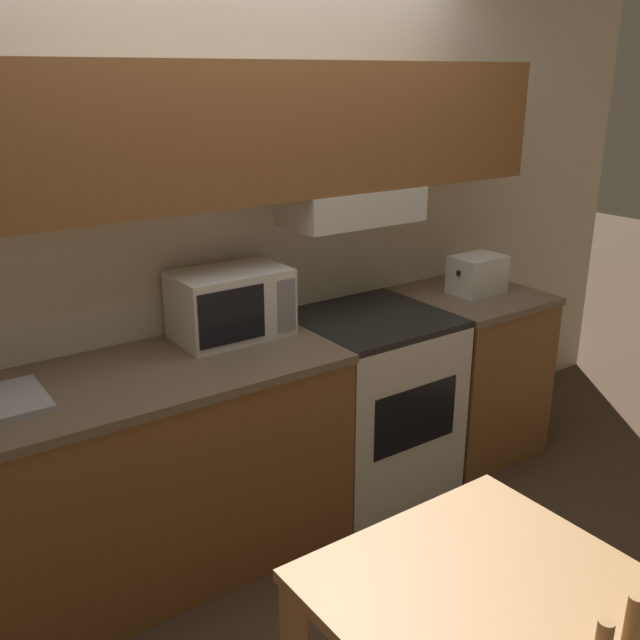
{
  "coord_description": "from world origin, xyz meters",
  "views": [
    {
      "loc": [
        -1.51,
        -2.81,
        1.99
      ],
      "look_at": [
        0.05,
        -0.59,
        1.04
      ],
      "focal_mm": 40.0,
      "sensor_mm": 36.0,
      "label": 1
    }
  ],
  "objects_px": {
    "microwave": "(231,304)",
    "dining_table": "(476,621)",
    "stove_range": "(370,401)",
    "toaster": "(477,274)"
  },
  "relations": [
    {
      "from": "stove_range",
      "to": "toaster",
      "type": "distance_m",
      "value": 0.88
    },
    {
      "from": "toaster",
      "to": "microwave",
      "type": "bearing_deg",
      "value": 173.05
    },
    {
      "from": "toaster",
      "to": "dining_table",
      "type": "xyz_separation_m",
      "value": [
        -1.52,
        -1.45,
        -0.38
      ]
    },
    {
      "from": "stove_range",
      "to": "dining_table",
      "type": "relative_size",
      "value": 1.08
    },
    {
      "from": "microwave",
      "to": "dining_table",
      "type": "distance_m",
      "value": 1.68
    },
    {
      "from": "dining_table",
      "to": "microwave",
      "type": "bearing_deg",
      "value": 84.37
    },
    {
      "from": "microwave",
      "to": "dining_table",
      "type": "relative_size",
      "value": 0.59
    },
    {
      "from": "microwave",
      "to": "dining_table",
      "type": "height_order",
      "value": "microwave"
    },
    {
      "from": "stove_range",
      "to": "dining_table",
      "type": "height_order",
      "value": "stove_range"
    },
    {
      "from": "stove_range",
      "to": "dining_table",
      "type": "bearing_deg",
      "value": -119.43
    }
  ]
}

